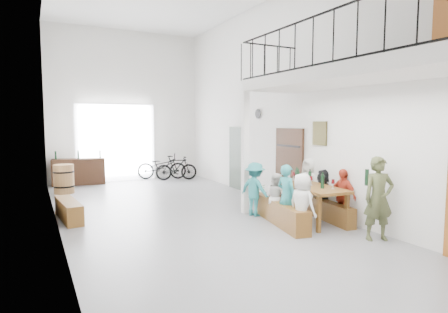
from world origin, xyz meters
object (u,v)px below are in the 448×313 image
bench_inner (280,212)px  serving_counter (79,172)px  tasting_table (309,189)px  host_standing (379,199)px  oak_barrel (64,179)px  bicycle_near (162,166)px  side_bench (69,210)px

bench_inner → serving_counter: bearing=125.4°
tasting_table → serving_counter: size_ratio=1.18×
bench_inner → host_standing: size_ratio=1.37×
oak_barrel → bicycle_near: bearing=21.8°
side_bench → host_standing: (4.90, -4.13, 0.55)m
oak_barrel → bench_inner: bearing=-56.8°
tasting_table → host_standing: (0.23, -1.64, 0.06)m
bench_inner → tasting_table: bearing=5.0°
serving_counter → oak_barrel: bearing=-104.2°
serving_counter → side_bench: bearing=-91.1°
tasting_table → host_standing: size_ratio=1.32×
serving_counter → tasting_table: bearing=-54.4°
bench_inner → side_bench: bearing=160.2°
tasting_table → bicycle_near: (-0.97, 7.32, -0.23)m
bicycle_near → side_bench: bearing=163.1°
side_bench → oak_barrel: 3.42m
tasting_table → side_bench: bearing=158.1°
side_bench → serving_counter: (0.75, 4.88, 0.24)m
serving_counter → bench_inner: bearing=-58.6°
serving_counter → bicycle_near: (2.96, -0.05, 0.03)m
host_standing → bicycle_near: size_ratio=0.84×
bench_inner → host_standing: 2.02m
side_bench → host_standing: 6.44m
tasting_table → host_standing: bearing=-75.8°
tasting_table → side_bench: (-4.67, 2.50, -0.49)m
bench_inner → side_bench: bench_inner is taller
oak_barrel → serving_counter: serving_counter is taller
tasting_table → serving_counter: serving_counter is taller
tasting_table → bicycle_near: bearing=103.7°
serving_counter → host_standing: host_standing is taller
oak_barrel → serving_counter: size_ratio=0.51×
bicycle_near → oak_barrel: bearing=132.4°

